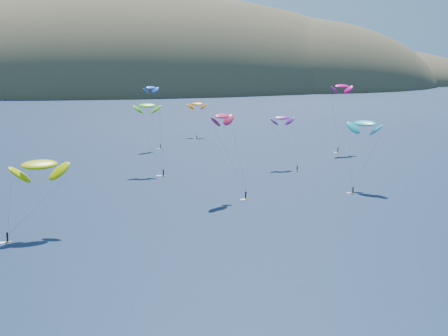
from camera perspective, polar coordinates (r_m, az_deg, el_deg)
island at (r=639.72m, az=-6.97°, el=6.43°), size 730.00×300.00×210.00m
kitesurfer_2 at (r=137.97m, az=-16.52°, el=0.30°), size 14.05×10.76×18.14m
kitesurfer_3 at (r=199.21m, az=-7.04°, el=5.68°), size 8.86×10.61×23.56m
kitesurfer_4 at (r=247.74m, az=-6.71°, el=7.30°), size 7.98×8.05×25.81m
kitesurfer_5 at (r=180.03m, az=12.75°, el=4.00°), size 11.71×13.75×21.15m
kitesurfer_6 at (r=207.65m, az=5.33°, el=4.59°), size 8.09×11.47×18.62m
kitesurfer_8 at (r=241.99m, az=10.73°, el=7.35°), size 10.11×7.02×27.39m
kitesurfer_9 at (r=163.53m, az=-0.16°, el=4.77°), size 10.69×9.21×24.06m
kitesurfer_11 at (r=279.16m, az=-2.48°, el=5.88°), size 9.08×13.16×16.81m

